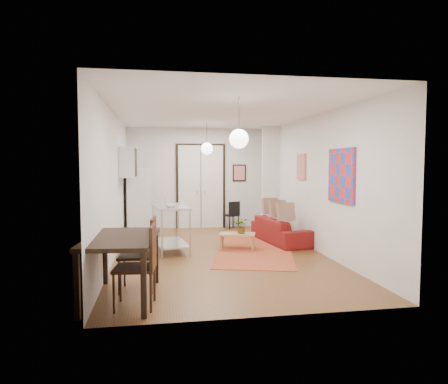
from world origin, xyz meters
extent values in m
plane|color=brown|center=(0.00, 0.00, 0.00)|extent=(7.00, 7.00, 0.00)
cube|color=white|center=(0.00, 0.00, 2.90)|extent=(4.20, 7.00, 0.02)
cube|color=white|center=(0.00, 3.50, 1.45)|extent=(4.20, 0.02, 2.90)
cube|color=white|center=(0.00, -3.50, 1.45)|extent=(4.20, 0.02, 2.90)
cube|color=white|center=(-2.10, 0.00, 1.45)|extent=(0.02, 7.00, 2.90)
cube|color=white|center=(2.10, 0.00, 1.45)|extent=(0.02, 7.00, 2.90)
cube|color=white|center=(0.00, 3.46, 1.20)|extent=(1.44, 0.06, 2.50)
cube|color=white|center=(1.85, 2.55, 1.45)|extent=(0.50, 0.10, 2.90)
cube|color=white|center=(-1.92, 1.50, 1.90)|extent=(0.35, 1.00, 0.70)
cube|color=red|center=(2.08, -1.25, 1.65)|extent=(0.05, 1.00, 1.00)
cube|color=beige|center=(2.08, 0.80, 1.80)|extent=(0.05, 0.50, 0.60)
cube|color=red|center=(1.15, 3.47, 1.60)|extent=(0.40, 0.03, 0.50)
cube|color=#95683E|center=(-2.07, 2.00, 1.95)|extent=(0.03, 0.44, 0.54)
sphere|color=white|center=(0.00, 2.00, 2.25)|extent=(0.30, 0.30, 0.30)
cylinder|color=black|center=(0.00, 2.00, 2.65)|extent=(0.01, 0.01, 0.50)
sphere|color=white|center=(0.00, -2.00, 2.25)|extent=(0.30, 0.30, 0.30)
cylinder|color=black|center=(0.00, -2.00, 2.65)|extent=(0.01, 0.01, 0.50)
cube|color=#B1432C|center=(0.90, 0.55, 0.01)|extent=(2.54, 4.35, 0.01)
imported|color=maroon|center=(1.65, 0.96, 0.29)|extent=(1.04, 2.07, 0.58)
cube|color=#AF8152|center=(0.46, 0.39, 0.33)|extent=(0.86, 0.62, 0.03)
cube|color=#AF8152|center=(0.12, 0.22, 0.15)|extent=(0.05, 0.05, 0.31)
cube|color=#AF8152|center=(0.81, 0.22, 0.15)|extent=(0.05, 0.05, 0.31)
cube|color=#AF8152|center=(0.12, 0.56, 0.15)|extent=(0.05, 0.05, 0.31)
cube|color=#AF8152|center=(0.81, 0.56, 0.15)|extent=(0.05, 0.05, 0.31)
imported|color=#2C602B|center=(0.56, 0.39, 0.51)|extent=(0.36, 0.33, 0.33)
cube|color=silver|center=(-0.98, 0.34, 0.96)|extent=(0.81, 1.36, 0.04)
cube|color=silver|center=(-0.98, 0.34, 0.19)|extent=(0.77, 1.31, 0.03)
cylinder|color=silver|center=(-1.26, -0.26, 0.48)|extent=(0.04, 0.04, 0.96)
cylinder|color=silver|center=(-0.70, -0.26, 0.48)|extent=(0.04, 0.04, 0.96)
cylinder|color=silver|center=(-1.26, 0.94, 0.48)|extent=(0.04, 0.04, 0.96)
cylinder|color=silver|center=(-0.70, 0.94, 0.48)|extent=(0.04, 0.04, 0.96)
imported|color=white|center=(-0.98, 0.04, 1.01)|extent=(0.27, 0.27, 0.06)
imported|color=teal|center=(-1.03, 0.59, 1.09)|extent=(0.11, 0.11, 0.20)
cube|color=white|center=(-1.75, 2.48, 0.87)|extent=(0.70, 0.70, 1.75)
cube|color=black|center=(-1.75, -2.54, 0.84)|extent=(1.05, 1.65, 0.06)
cube|color=black|center=(-2.14, -3.27, 0.40)|extent=(0.07, 0.07, 0.81)
cube|color=black|center=(-1.36, -3.27, 0.40)|extent=(0.07, 0.07, 0.81)
cube|color=black|center=(-2.14, -1.81, 0.40)|extent=(0.07, 0.07, 0.81)
cube|color=black|center=(-1.36, -1.81, 0.40)|extent=(0.07, 0.07, 0.81)
cube|color=#362011|center=(-1.56, -2.19, 0.52)|extent=(0.56, 0.54, 0.04)
cube|color=#362011|center=(-1.56, -1.95, 0.80)|extent=(0.09, 0.49, 0.54)
cylinder|color=#362011|center=(-1.78, -2.42, 0.26)|extent=(0.03, 0.03, 0.52)
cylinder|color=#362011|center=(-1.34, -2.42, 0.26)|extent=(0.03, 0.03, 0.52)
cylinder|color=#362011|center=(-1.78, -1.96, 0.26)|extent=(0.03, 0.03, 0.52)
cylinder|color=#362011|center=(-1.34, -1.96, 0.26)|extent=(0.03, 0.03, 0.52)
cube|color=#362011|center=(-1.56, -2.89, 0.52)|extent=(0.56, 0.54, 0.04)
cube|color=#362011|center=(-1.56, -2.65, 0.80)|extent=(0.09, 0.49, 0.54)
cylinder|color=#362011|center=(-1.78, -3.12, 0.26)|extent=(0.03, 0.03, 0.52)
cylinder|color=#362011|center=(-1.34, -3.12, 0.26)|extent=(0.03, 0.03, 0.52)
cylinder|color=#362011|center=(-1.78, -2.66, 0.26)|extent=(0.03, 0.03, 0.52)
cylinder|color=#362011|center=(-1.34, -2.66, 0.26)|extent=(0.03, 0.03, 0.52)
cube|color=black|center=(0.85, 3.15, 0.39)|extent=(0.46, 0.46, 0.04)
cube|color=black|center=(0.85, 3.31, 0.60)|extent=(0.35, 0.16, 0.39)
cylinder|color=black|center=(0.70, 3.00, 0.19)|extent=(0.03, 0.03, 0.39)
cylinder|color=black|center=(1.00, 3.00, 0.19)|extent=(0.03, 0.03, 0.39)
cylinder|color=black|center=(0.70, 3.30, 0.19)|extent=(0.03, 0.03, 0.39)
cylinder|color=black|center=(1.00, 3.30, 0.19)|extent=(0.03, 0.03, 0.39)
camera|label=1|loc=(-1.26, -8.09, 1.86)|focal=32.00mm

